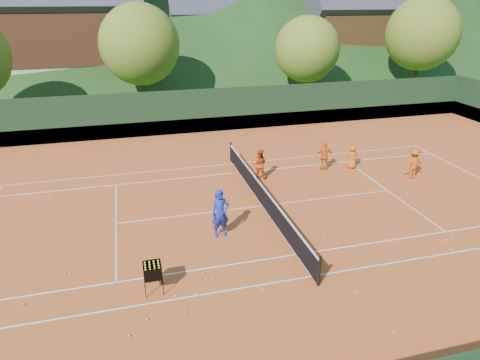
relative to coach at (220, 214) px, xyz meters
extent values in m
plane|color=#284D18|center=(2.39, 2.07, -1.00)|extent=(400.00, 400.00, 0.00)
cube|color=#C95620|center=(2.39, 2.07, -0.99)|extent=(40.00, 24.00, 0.02)
imported|color=#192EA6|center=(0.00, 0.00, 0.00)|extent=(0.77, 0.56, 1.96)
imported|color=#E24F14|center=(3.19, 5.14, -0.18)|extent=(0.95, 0.86, 1.59)
imported|color=orange|center=(6.92, 5.35, -0.18)|extent=(1.01, 0.63, 1.60)
imported|color=orange|center=(8.52, 5.22, -0.32)|extent=(0.73, 0.58, 1.31)
imported|color=#CC5512|center=(10.83, 3.13, -0.17)|extent=(1.07, 0.64, 1.62)
sphere|color=yellow|center=(8.07, -3.24, -0.94)|extent=(0.07, 0.07, 0.07)
sphere|color=yellow|center=(3.41, -4.65, -0.94)|extent=(0.07, 0.07, 0.07)
sphere|color=yellow|center=(-1.54, -3.38, -0.94)|extent=(0.07, 0.07, 0.07)
sphere|color=yellow|center=(3.41, -4.52, -0.94)|extent=(0.07, 0.07, 0.07)
sphere|color=yellow|center=(-1.11, -2.32, -0.94)|extent=(0.07, 0.07, 0.07)
sphere|color=yellow|center=(-5.69, -1.16, -0.94)|extent=(0.07, 0.07, 0.07)
sphere|color=yellow|center=(-6.72, -2.50, -0.94)|extent=(0.07, 0.07, 0.07)
sphere|color=yellow|center=(8.30, -2.64, -0.94)|extent=(0.07, 0.07, 0.07)
sphere|color=yellow|center=(8.49, -1.89, -0.94)|extent=(0.07, 0.07, 0.07)
sphere|color=yellow|center=(-0.87, -2.71, -0.94)|extent=(0.07, 0.07, 0.07)
sphere|color=yellow|center=(2.42, -0.98, -0.94)|extent=(0.07, 0.07, 0.07)
sphere|color=yellow|center=(-4.90, 0.63, -0.94)|extent=(0.07, 0.07, 0.07)
sphere|color=yellow|center=(8.67, -2.54, -0.94)|extent=(0.07, 0.07, 0.07)
sphere|color=yellow|center=(-2.19, -3.29, -0.94)|extent=(0.07, 0.07, 0.07)
sphere|color=yellow|center=(3.53, -6.47, -0.94)|extent=(0.07, 0.07, 0.07)
sphere|color=yellow|center=(4.02, -0.97, -0.94)|extent=(0.07, 0.07, 0.07)
sphere|color=yellow|center=(-3.12, -4.16, -0.94)|extent=(0.07, 0.07, 0.07)
sphere|color=yellow|center=(3.46, -3.85, -0.94)|extent=(0.07, 0.07, 0.07)
sphere|color=yellow|center=(-1.97, -4.13, -0.94)|extent=(0.07, 0.07, 0.07)
sphere|color=yellow|center=(-3.64, -4.70, -0.94)|extent=(0.07, 0.07, 0.07)
sphere|color=yellow|center=(0.56, -3.68, -0.94)|extent=(0.07, 0.07, 0.07)
cube|color=white|center=(2.39, -3.42, -0.98)|extent=(23.77, 0.06, 0.00)
cube|color=white|center=(2.39, 7.55, -0.98)|extent=(23.77, 0.06, 0.00)
cube|color=white|center=(2.39, -2.05, -0.98)|extent=(23.77, 0.06, 0.00)
cube|color=white|center=(2.39, 6.18, -0.98)|extent=(23.77, 0.06, 0.00)
cube|color=white|center=(-4.01, 2.07, -0.98)|extent=(0.06, 8.23, 0.00)
cube|color=white|center=(8.79, 2.07, -0.98)|extent=(0.06, 8.23, 0.00)
cube|color=white|center=(2.39, 2.07, -0.98)|extent=(12.80, 0.06, 0.00)
cube|color=white|center=(2.39, 2.07, -0.98)|extent=(0.06, 10.97, 0.00)
cube|color=black|center=(2.39, 2.07, -0.53)|extent=(0.03, 11.97, 0.90)
cube|color=white|center=(2.39, 2.07, -0.06)|extent=(0.05, 11.97, 0.06)
cylinder|color=black|center=(2.39, -3.92, -0.43)|extent=(0.10, 0.10, 1.10)
cylinder|color=black|center=(2.39, 8.05, -0.43)|extent=(0.10, 0.10, 1.10)
cube|color=black|center=(2.39, 14.07, 0.52)|extent=(40.00, 0.05, 3.00)
cube|color=#1A5C25|center=(2.39, 14.07, -0.48)|extent=(40.40, 0.05, 1.00)
cylinder|color=black|center=(-3.09, -3.09, -0.70)|extent=(0.02, 0.02, 0.55)
cylinder|color=black|center=(-2.54, -3.09, -0.70)|extent=(0.02, 0.02, 0.55)
cylinder|color=black|center=(-3.09, -2.54, -0.70)|extent=(0.02, 0.02, 0.55)
cylinder|color=black|center=(-2.54, -2.54, -0.70)|extent=(0.02, 0.02, 0.55)
cube|color=black|center=(-2.81, -2.82, -0.43)|extent=(0.55, 0.55, 0.02)
cube|color=black|center=(-2.81, -3.09, -0.20)|extent=(0.55, 0.02, 0.45)
cube|color=black|center=(-2.81, -2.54, -0.20)|extent=(0.55, 0.02, 0.45)
cube|color=black|center=(-3.09, -2.82, -0.20)|extent=(0.02, 0.55, 0.45)
cube|color=black|center=(-2.54, -2.82, -0.20)|extent=(0.02, 0.55, 0.45)
sphere|color=#CCE526|center=(-3.02, -3.02, -0.01)|extent=(0.07, 0.07, 0.07)
sphere|color=#CCE526|center=(-3.02, -2.88, -0.01)|extent=(0.07, 0.07, 0.07)
sphere|color=#CCE526|center=(-3.02, -2.75, -0.01)|extent=(0.07, 0.07, 0.07)
sphere|color=#CCE526|center=(-3.02, -2.61, -0.01)|extent=(0.07, 0.07, 0.07)
sphere|color=#CCE526|center=(-2.88, -3.02, -0.01)|extent=(0.07, 0.07, 0.07)
sphere|color=#CCE526|center=(-2.88, -2.88, -0.01)|extent=(0.07, 0.07, 0.07)
sphere|color=#CCE526|center=(-2.88, -2.75, -0.01)|extent=(0.07, 0.07, 0.07)
sphere|color=#CCE526|center=(-2.88, -2.61, -0.01)|extent=(0.07, 0.07, 0.07)
sphere|color=#CCE526|center=(-2.75, -3.02, -0.01)|extent=(0.07, 0.07, 0.07)
sphere|color=#CCE526|center=(-2.75, -2.88, -0.01)|extent=(0.07, 0.07, 0.07)
sphere|color=#CCE526|center=(-2.75, -2.75, -0.01)|extent=(0.07, 0.07, 0.07)
sphere|color=#CCE526|center=(-2.75, -2.61, -0.01)|extent=(0.07, 0.07, 0.07)
sphere|color=#CCE526|center=(-2.61, -3.02, -0.01)|extent=(0.07, 0.07, 0.07)
sphere|color=#CCE526|center=(-2.61, -2.88, -0.01)|extent=(0.07, 0.07, 0.07)
sphere|color=#CCE526|center=(-2.61, -2.75, -0.01)|extent=(0.07, 0.07, 0.07)
sphere|color=#CCE526|center=(-2.61, -2.61, -0.01)|extent=(0.07, 0.07, 0.07)
cube|color=beige|center=(-7.61, 32.07, 0.44)|extent=(12.00, 9.00, 2.88)
cube|color=#3B1E10|center=(-7.61, 32.07, 4.12)|extent=(12.24, 9.18, 4.48)
cube|color=#414148|center=(-7.61, 32.07, 6.96)|extent=(13.80, 9.93, 9.93)
cube|color=beige|center=(8.39, 36.07, 0.26)|extent=(11.00, 8.00, 2.52)
cube|color=#3A2010|center=(8.39, 36.07, 3.48)|extent=(11.22, 8.16, 3.92)
cube|color=#3E3F46|center=(8.39, 36.07, 6.04)|extent=(12.65, 8.82, 8.82)
cube|color=beige|center=(22.39, 32.07, 0.35)|extent=(10.00, 8.00, 2.70)
cube|color=#3B2310|center=(22.39, 32.07, 3.80)|extent=(10.20, 8.16, 4.20)
cube|color=#3F3F47|center=(22.39, 32.07, 6.50)|extent=(11.50, 8.82, 8.82)
cylinder|color=#402819|center=(-1.61, 22.07, 0.44)|extent=(0.36, 0.36, 2.88)
sphere|color=#4E7A20|center=(-1.61, 22.07, 4.20)|extent=(6.40, 6.40, 6.40)
cylinder|color=#3D2718|center=(12.39, 21.07, 0.26)|extent=(0.36, 0.36, 2.52)
sphere|color=#537B20|center=(12.39, 21.07, 3.55)|extent=(5.60, 5.60, 5.60)
cylinder|color=#3C2718|center=(24.39, 22.07, 0.53)|extent=(0.36, 0.36, 3.06)
sphere|color=#57771F|center=(24.39, 22.07, 4.53)|extent=(6.80, 6.80, 6.80)
camera|label=1|loc=(-3.04, -14.35, 7.70)|focal=32.00mm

